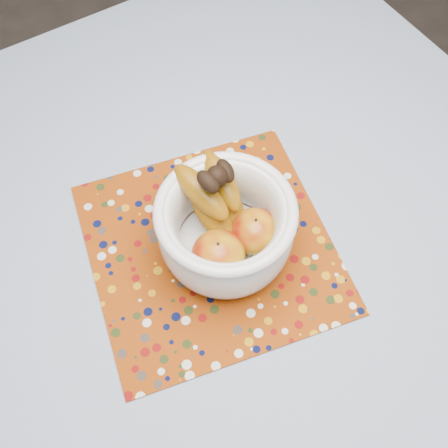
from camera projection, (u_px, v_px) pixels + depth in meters
name	position (u px, v px, depth m)	size (l,w,h in m)	color
table	(226.00, 247.00, 1.04)	(1.20, 1.20, 0.75)	brown
tablecloth	(226.00, 227.00, 0.97)	(1.32, 1.32, 0.01)	slate
placemat	(210.00, 247.00, 0.94)	(0.42, 0.42, 0.00)	#7C2F06
fruit_bowl	(225.00, 222.00, 0.87)	(0.23, 0.24, 0.20)	white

